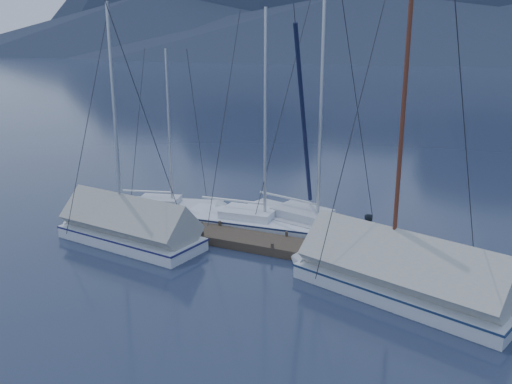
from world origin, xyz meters
TOP-DOWN VIEW (x-y plane):
  - ground at (0.00, 0.00)m, footprint 1000.00×1000.00m
  - dock at (0.00, 2.00)m, footprint 18.00×1.50m
  - mooring_posts at (-0.50, 2.00)m, footprint 15.12×1.52m
  - sailboat_open_left at (-5.08, 4.51)m, footprint 6.43×3.42m
  - sailboat_open_mid at (0.00, 4.02)m, footprint 7.64×3.22m
  - sailboat_open_right at (2.14, 4.53)m, footprint 8.18×4.09m
  - sailboat_covered_near at (5.44, 0.26)m, footprint 8.35×4.62m
  - sailboat_covered_far at (-5.17, 0.21)m, footprint 7.36×3.22m
  - person at (4.40, 1.99)m, footprint 0.46×0.63m

SIDE VIEW (x-z plane):
  - ground at x=0.00m, z-range 0.00..0.00m
  - dock at x=0.00m, z-range -0.16..0.38m
  - sailboat_open_left at x=-5.08m, z-range -3.95..4.24m
  - sailboat_open_mid at x=0.00m, z-range -4.78..5.13m
  - sailboat_open_right at x=2.14m, z-range -5.03..5.39m
  - mooring_posts at x=-0.50m, z-range 0.17..0.52m
  - sailboat_covered_far at x=-5.17m, z-range -4.53..5.51m
  - sailboat_covered_near at x=5.44m, z-range -4.68..5.71m
  - person at x=4.40m, z-range 0.34..1.93m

